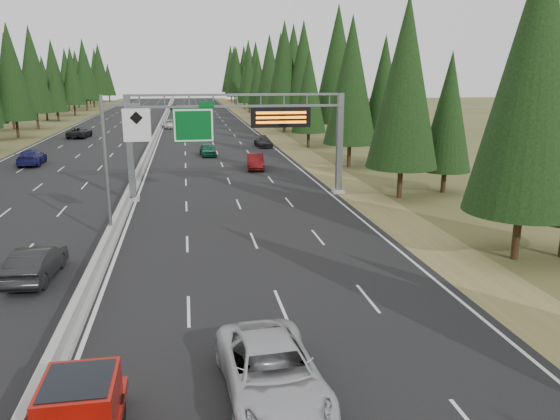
{
  "coord_description": "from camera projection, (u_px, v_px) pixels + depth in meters",
  "views": [
    {
      "loc": [
        4.45,
        -6.05,
        9.34
      ],
      "look_at": [
        8.92,
        20.0,
        2.7
      ],
      "focal_mm": 35.0,
      "sensor_mm": 36.0,
      "label": 1
    }
  ],
  "objects": [
    {
      "name": "tree_row_right",
      "position": [
        283.0,
        73.0,
        98.35
      ],
      "size": [
        11.53,
        239.79,
        18.93
      ],
      "color": "black",
      "rests_on": "ground"
    },
    {
      "name": "silver_minivan",
      "position": [
        272.0,
        372.0,
        15.84
      ],
      "size": [
        3.07,
        6.08,
        1.65
      ],
      "primitive_type": "imported",
      "rotation": [
        0.0,
        0.0,
        0.06
      ],
      "color": "#BBBBC0",
      "rests_on": "road"
    },
    {
      "name": "car_onc_blue",
      "position": [
        32.0,
        157.0,
        56.57
      ],
      "size": [
        2.54,
        5.65,
        1.61
      ],
      "primitive_type": "imported",
      "rotation": [
        0.0,
        0.0,
        3.19
      ],
      "color": "#171751",
      "rests_on": "road"
    },
    {
      "name": "car_onc_far",
      "position": [
        80.0,
        132.0,
        80.53
      ],
      "size": [
        3.18,
        5.96,
        1.59
      ],
      "primitive_type": "imported",
      "rotation": [
        0.0,
        0.0,
        3.05
      ],
      "color": "black",
      "rests_on": "road"
    },
    {
      "name": "median_barrier",
      "position": [
        157.0,
        133.0,
        83.7
      ],
      "size": [
        0.7,
        260.0,
        0.85
      ],
      "color": "gray",
      "rests_on": "road"
    },
    {
      "name": "car_onc_near",
      "position": [
        36.0,
        263.0,
        25.13
      ],
      "size": [
        1.93,
        4.77,
        1.54
      ],
      "primitive_type": "imported",
      "rotation": [
        0.0,
        0.0,
        3.08
      ],
      "color": "black",
      "rests_on": "road"
    },
    {
      "name": "car_ahead_green",
      "position": [
        208.0,
        150.0,
        62.82
      ],
      "size": [
        1.99,
        4.29,
        1.42
      ],
      "primitive_type": "imported",
      "rotation": [
        0.0,
        0.0,
        0.08
      ],
      "color": "#135539",
      "rests_on": "road"
    },
    {
      "name": "shoulder_right",
      "position": [
        271.0,
        134.0,
        86.71
      ],
      "size": [
        3.6,
        260.0,
        0.06
      ],
      "primitive_type": "cube",
      "color": "olive",
      "rests_on": "ground"
    },
    {
      "name": "car_ahead_far",
      "position": [
        174.0,
        107.0,
        142.99
      ],
      "size": [
        2.08,
        4.34,
        1.43
      ],
      "primitive_type": "imported",
      "rotation": [
        0.0,
        0.0,
        0.1
      ],
      "color": "black",
      "rests_on": "road"
    },
    {
      "name": "hov_sign_pole",
      "position": [
        116.0,
        159.0,
        30.14
      ],
      "size": [
        2.8,
        0.5,
        8.0
      ],
      "color": "slate",
      "rests_on": "road"
    },
    {
      "name": "car_onc_white",
      "position": [
        145.0,
        134.0,
        79.19
      ],
      "size": [
        1.71,
        4.19,
        1.42
      ],
      "primitive_type": "imported",
      "rotation": [
        0.0,
        0.0,
        3.15
      ],
      "color": "white",
      "rests_on": "road"
    },
    {
      "name": "shoulder_left",
      "position": [
        34.0,
        138.0,
        80.87
      ],
      "size": [
        3.6,
        260.0,
        0.06
      ],
      "primitive_type": "cube",
      "color": "#484922",
      "rests_on": "ground"
    },
    {
      "name": "red_pickup",
      "position": [
        77.0,
        418.0,
        13.47
      ],
      "size": [
        1.95,
        5.47,
        1.78
      ],
      "color": "black",
      "rests_on": "road"
    },
    {
      "name": "car_ahead_dkgrey",
      "position": [
        263.0,
        142.0,
        70.52
      ],
      "size": [
        2.13,
        4.64,
        1.32
      ],
      "primitive_type": "imported",
      "rotation": [
        0.0,
        0.0,
        0.06
      ],
      "color": "black",
      "rests_on": "road"
    },
    {
      "name": "car_ahead_white",
      "position": [
        171.0,
        124.0,
        94.57
      ],
      "size": [
        2.77,
        5.22,
        1.4
      ],
      "primitive_type": "imported",
      "rotation": [
        0.0,
        0.0,
        0.09
      ],
      "color": "silver",
      "rests_on": "road"
    },
    {
      "name": "sign_gantry",
      "position": [
        246.0,
        129.0,
        40.85
      ],
      "size": [
        16.75,
        0.98,
        7.8
      ],
      "color": "slate",
      "rests_on": "road"
    },
    {
      "name": "road",
      "position": [
        157.0,
        136.0,
        83.79
      ],
      "size": [
        32.0,
        260.0,
        0.08
      ],
      "primitive_type": "cube",
      "color": "black",
      "rests_on": "ground"
    },
    {
      "name": "car_ahead_dkred",
      "position": [
        255.0,
        161.0,
        54.15
      ],
      "size": [
        1.97,
        4.69,
        1.51
      ],
      "primitive_type": "imported",
      "rotation": [
        0.0,
        0.0,
        -0.08
      ],
      "color": "#590C0D",
      "rests_on": "road"
    }
  ]
}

